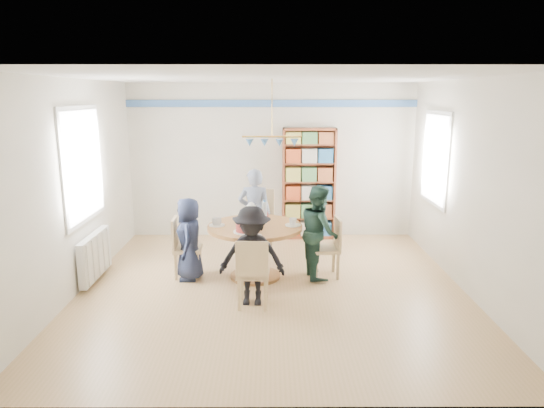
{
  "coord_description": "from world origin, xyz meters",
  "views": [
    {
      "loc": [
        -0.02,
        -6.0,
        2.49
      ],
      "look_at": [
        0.0,
        0.4,
        1.05
      ],
      "focal_mm": 32.0,
      "sensor_mm": 36.0,
      "label": 1
    }
  ],
  "objects_px": {
    "chair_far": "(259,219)",
    "chair_near": "(253,270)",
    "chair_left": "(182,244)",
    "person_near": "(252,256)",
    "person_far": "(255,213)",
    "radiator": "(95,256)",
    "bookshelf": "(309,185)",
    "chair_right": "(331,245)",
    "person_left": "(189,239)",
    "dining_table": "(255,239)",
    "person_right": "(319,232)"
  },
  "relations": [
    {
      "from": "chair_right",
      "to": "person_far",
      "type": "height_order",
      "value": "person_far"
    },
    {
      "from": "radiator",
      "to": "chair_left",
      "type": "relative_size",
      "value": 1.19
    },
    {
      "from": "chair_right",
      "to": "chair_far",
      "type": "relative_size",
      "value": 0.81
    },
    {
      "from": "person_near",
      "to": "chair_right",
      "type": "bearing_deg",
      "value": 44.71
    },
    {
      "from": "chair_right",
      "to": "chair_far",
      "type": "xyz_separation_m",
      "value": [
        -1.03,
        1.03,
        0.11
      ]
    },
    {
      "from": "person_right",
      "to": "person_near",
      "type": "relative_size",
      "value": 1.07
    },
    {
      "from": "chair_left",
      "to": "bookshelf",
      "type": "distance_m",
      "value": 2.72
    },
    {
      "from": "chair_left",
      "to": "chair_right",
      "type": "bearing_deg",
      "value": -0.13
    },
    {
      "from": "chair_near",
      "to": "person_far",
      "type": "distance_m",
      "value": 1.91
    },
    {
      "from": "dining_table",
      "to": "bookshelf",
      "type": "xyz_separation_m",
      "value": [
        0.88,
        1.94,
        0.4
      ]
    },
    {
      "from": "chair_far",
      "to": "person_far",
      "type": "bearing_deg",
      "value": -107.09
    },
    {
      "from": "chair_left",
      "to": "person_left",
      "type": "xyz_separation_m",
      "value": [
        0.11,
        -0.1,
        0.11
      ]
    },
    {
      "from": "chair_left",
      "to": "bookshelf",
      "type": "height_order",
      "value": "bookshelf"
    },
    {
      "from": "dining_table",
      "to": "person_right",
      "type": "distance_m",
      "value": 0.89
    },
    {
      "from": "chair_near",
      "to": "bookshelf",
      "type": "bearing_deg",
      "value": 73.38
    },
    {
      "from": "person_left",
      "to": "chair_right",
      "type": "bearing_deg",
      "value": 87.16
    },
    {
      "from": "person_left",
      "to": "person_right",
      "type": "relative_size",
      "value": 0.88
    },
    {
      "from": "person_left",
      "to": "person_right",
      "type": "height_order",
      "value": "person_right"
    },
    {
      "from": "chair_left",
      "to": "person_far",
      "type": "bearing_deg",
      "value": 40.73
    },
    {
      "from": "dining_table",
      "to": "chair_left",
      "type": "height_order",
      "value": "chair_left"
    },
    {
      "from": "radiator",
      "to": "dining_table",
      "type": "xyz_separation_m",
      "value": [
        2.18,
        0.1,
        0.21
      ]
    },
    {
      "from": "radiator",
      "to": "person_right",
      "type": "xyz_separation_m",
      "value": [
        3.07,
        0.14,
        0.3
      ]
    },
    {
      "from": "chair_far",
      "to": "person_left",
      "type": "xyz_separation_m",
      "value": [
        -0.92,
        -1.12,
        0.0
      ]
    },
    {
      "from": "radiator",
      "to": "chair_right",
      "type": "xyz_separation_m",
      "value": [
        3.23,
        0.14,
        0.11
      ]
    },
    {
      "from": "person_right",
      "to": "person_near",
      "type": "bearing_deg",
      "value": 127.73
    },
    {
      "from": "dining_table",
      "to": "person_left",
      "type": "bearing_deg",
      "value": -176.89
    },
    {
      "from": "chair_far",
      "to": "chair_near",
      "type": "distance_m",
      "value": 2.08
    },
    {
      "from": "dining_table",
      "to": "chair_left",
      "type": "relative_size",
      "value": 1.54
    },
    {
      "from": "person_far",
      "to": "radiator",
      "type": "bearing_deg",
      "value": 27.49
    },
    {
      "from": "chair_near",
      "to": "person_left",
      "type": "height_order",
      "value": "person_left"
    },
    {
      "from": "radiator",
      "to": "bookshelf",
      "type": "distance_m",
      "value": 3.73
    },
    {
      "from": "person_right",
      "to": "person_far",
      "type": "relative_size",
      "value": 0.93
    },
    {
      "from": "person_near",
      "to": "bookshelf",
      "type": "relative_size",
      "value": 0.63
    },
    {
      "from": "chair_left",
      "to": "person_near",
      "type": "relative_size",
      "value": 0.69
    },
    {
      "from": "bookshelf",
      "to": "person_right",
      "type": "bearing_deg",
      "value": -89.94
    },
    {
      "from": "chair_far",
      "to": "person_near",
      "type": "height_order",
      "value": "person_near"
    },
    {
      "from": "chair_near",
      "to": "chair_far",
      "type": "bearing_deg",
      "value": 89.48
    },
    {
      "from": "chair_left",
      "to": "chair_far",
      "type": "height_order",
      "value": "chair_far"
    },
    {
      "from": "radiator",
      "to": "person_right",
      "type": "relative_size",
      "value": 0.77
    },
    {
      "from": "chair_left",
      "to": "bookshelf",
      "type": "xyz_separation_m",
      "value": [
        1.89,
        1.89,
        0.49
      ]
    },
    {
      "from": "radiator",
      "to": "person_far",
      "type": "xyz_separation_m",
      "value": [
        2.15,
        0.99,
        0.35
      ]
    },
    {
      "from": "person_right",
      "to": "chair_near",
      "type": "bearing_deg",
      "value": 131.73
    },
    {
      "from": "chair_right",
      "to": "bookshelf",
      "type": "height_order",
      "value": "bookshelf"
    },
    {
      "from": "dining_table",
      "to": "person_left",
      "type": "xyz_separation_m",
      "value": [
        -0.9,
        -0.05,
        0.01
      ]
    },
    {
      "from": "chair_far",
      "to": "person_left",
      "type": "height_order",
      "value": "person_left"
    },
    {
      "from": "radiator",
      "to": "chair_right",
      "type": "bearing_deg",
      "value": 2.49
    },
    {
      "from": "person_right",
      "to": "person_near",
      "type": "height_order",
      "value": "person_right"
    },
    {
      "from": "chair_far",
      "to": "chair_near",
      "type": "height_order",
      "value": "chair_far"
    },
    {
      "from": "radiator",
      "to": "person_near",
      "type": "bearing_deg",
      "value": -19.77
    },
    {
      "from": "person_near",
      "to": "person_far",
      "type": "bearing_deg",
      "value": 94.47
    }
  ]
}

